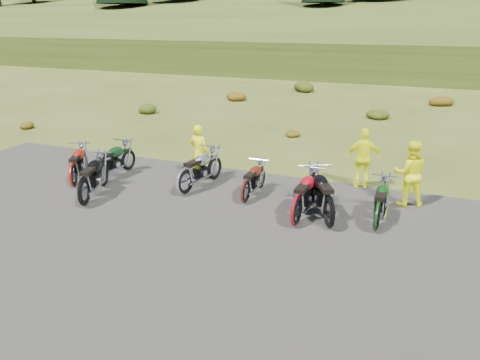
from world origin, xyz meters
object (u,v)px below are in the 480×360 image
at_px(motorcycle_0, 86,206).
at_px(motorcycle_3, 186,195).
at_px(person_middle, 199,153).
at_px(motorcycle_7, 376,231).

bearing_deg(motorcycle_0, motorcycle_3, -69.22).
bearing_deg(person_middle, motorcycle_0, 63.93).
relative_size(motorcycle_0, motorcycle_7, 1.11).
height_order(motorcycle_0, motorcycle_7, motorcycle_0).
bearing_deg(person_middle, motorcycle_3, 105.12).
distance_m(motorcycle_7, person_middle, 6.03).
height_order(motorcycle_0, motorcycle_3, same).
xyz_separation_m(motorcycle_7, person_middle, (-5.69, 1.81, 0.86)).
relative_size(motorcycle_3, person_middle, 1.31).
xyz_separation_m(motorcycle_0, person_middle, (1.81, 3.22, 0.86)).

